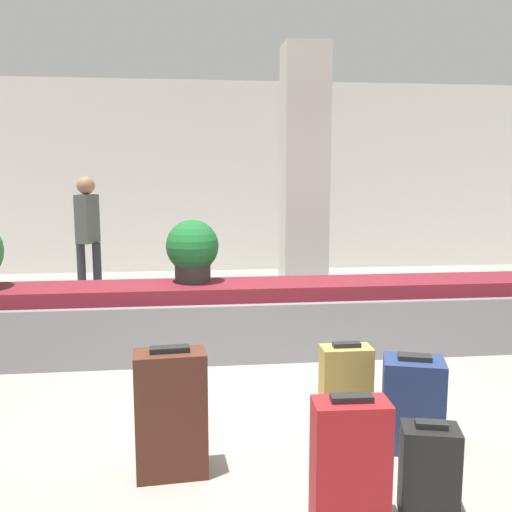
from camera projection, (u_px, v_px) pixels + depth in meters
name	position (u px, v px, depth m)	size (l,w,h in m)	color
ground_plane	(283.00, 424.00, 3.87)	(18.00, 18.00, 0.00)	gray
back_wall	(225.00, 177.00, 9.71)	(18.00, 0.06, 3.20)	silver
carousel	(256.00, 318.00, 5.39)	(8.57, 0.77, 0.67)	gray
pillar	(304.00, 180.00, 6.99)	(0.54, 0.54, 3.20)	beige
suitcase_0	(350.00, 465.00, 2.70)	(0.37, 0.21, 0.67)	maroon
suitcase_1	(413.00, 403.00, 3.50)	(0.43, 0.37, 0.60)	navy
suitcase_3	(429.00, 472.00, 2.80)	(0.31, 0.25, 0.50)	black
suitcase_4	(171.00, 413.00, 3.18)	(0.41, 0.24, 0.75)	#472319
suitcase_6	(346.00, 387.00, 3.77)	(0.33, 0.19, 0.59)	#A3843D
potted_plant_0	(192.00, 250.00, 5.33)	(0.49, 0.49, 0.58)	#2D2D2D
traveler_0	(88.00, 228.00, 7.34)	(0.31, 0.36, 1.64)	#282833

